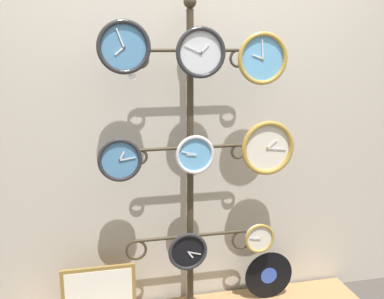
{
  "coord_description": "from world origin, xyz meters",
  "views": [
    {
      "loc": [
        -0.55,
        -2.08,
        1.67
      ],
      "look_at": [
        0.0,
        0.36,
        1.09
      ],
      "focal_mm": 42.0,
      "sensor_mm": 36.0,
      "label": 1
    }
  ],
  "objects": [
    {
      "name": "price_tag_upper",
      "position": [
        -0.33,
        0.31,
        1.51
      ],
      "size": [
        0.04,
        0.0,
        0.03
      ],
      "color": "white"
    },
    {
      "name": "clock_top_center",
      "position": [
        0.04,
        0.32,
        1.64
      ],
      "size": [
        0.28,
        0.04,
        0.28
      ],
      "color": "silver"
    },
    {
      "name": "clock_middle_left",
      "position": [
        -0.41,
        0.32,
        1.07
      ],
      "size": [
        0.24,
        0.04,
        0.24
      ],
      "color": "#4C84B2"
    },
    {
      "name": "clock_top_right",
      "position": [
        0.39,
        0.3,
        1.6
      ],
      "size": [
        0.29,
        0.04,
        0.29
      ],
      "color": "#60A8DB"
    },
    {
      "name": "clock_top_left",
      "position": [
        -0.37,
        0.31,
        1.67
      ],
      "size": [
        0.28,
        0.04,
        0.28
      ],
      "color": "#4C84B2"
    },
    {
      "name": "shop_wall",
      "position": [
        0.0,
        0.57,
        1.4
      ],
      "size": [
        4.4,
        0.04,
        2.8
      ],
      "color": "#BCB2A3",
      "rests_on": "ground_plane"
    },
    {
      "name": "clock_bottom_center",
      "position": [
        -0.04,
        0.31,
        0.49
      ],
      "size": [
        0.24,
        0.04,
        0.24
      ],
      "color": "black"
    },
    {
      "name": "display_stand",
      "position": [
        0.0,
        0.41,
        0.64
      ],
      "size": [
        0.79,
        0.4,
        1.94
      ],
      "color": "#382D1E",
      "rests_on": "ground_plane"
    },
    {
      "name": "vinyl_record",
      "position": [
        0.52,
        0.39,
        0.22
      ],
      "size": [
        0.32,
        0.01,
        0.32
      ],
      "color": "black",
      "rests_on": "low_shelf"
    },
    {
      "name": "clock_bottom_right",
      "position": [
        0.42,
        0.33,
        0.52
      ],
      "size": [
        0.19,
        0.04,
        0.19
      ],
      "color": "silver"
    },
    {
      "name": "clock_middle_center",
      "position": [
        0.01,
        0.31,
        1.08
      ],
      "size": [
        0.23,
        0.04,
        0.23
      ],
      "color": "#60A8DB"
    },
    {
      "name": "picture_frame",
      "position": [
        -0.56,
        0.37,
        0.24
      ],
      "size": [
        0.43,
        0.02,
        0.35
      ],
      "color": "olive",
      "rests_on": "low_shelf"
    },
    {
      "name": "clock_middle_right",
      "position": [
        0.44,
        0.32,
        1.09
      ],
      "size": [
        0.33,
        0.04,
        0.33
      ],
      "color": "silver"
    }
  ]
}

